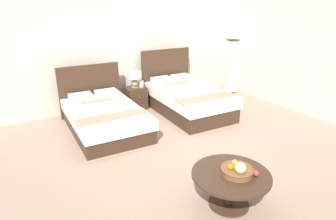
{
  "coord_description": "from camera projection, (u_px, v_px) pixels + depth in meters",
  "views": [
    {
      "loc": [
        -2.7,
        -3.95,
        2.51
      ],
      "look_at": [
        -0.12,
        0.42,
        0.6
      ],
      "focal_mm": 31.57,
      "sensor_mm": 36.0,
      "label": 1
    }
  ],
  "objects": [
    {
      "name": "ground_plane",
      "position": [
        186.0,
        147.0,
        5.35
      ],
      "size": [
        10.33,
        9.23,
        0.02
      ],
      "primitive_type": "cube",
      "color": "#A0826D"
    },
    {
      "name": "wall_back",
      "position": [
        122.0,
        48.0,
        7.12
      ],
      "size": [
        10.33,
        0.12,
        2.81
      ],
      "primitive_type": "cube",
      "color": "beige",
      "rests_on": "ground"
    },
    {
      "name": "wall_side_right",
      "position": [
        299.0,
        50.0,
        6.78
      ],
      "size": [
        0.12,
        4.83,
        2.81
      ],
      "primitive_type": "cube",
      "color": "silver",
      "rests_on": "ground"
    },
    {
      "name": "bed_near_window",
      "position": [
        104.0,
        117.0,
        5.99
      ],
      "size": [
        1.42,
        2.16,
        1.16
      ],
      "color": "#3F291B",
      "rests_on": "ground"
    },
    {
      "name": "bed_near_corner",
      "position": [
        186.0,
        99.0,
        6.92
      ],
      "size": [
        1.4,
        2.26,
        1.33
      ],
      "color": "#3F291B",
      "rests_on": "ground"
    },
    {
      "name": "nightstand",
      "position": [
        136.0,
        98.0,
        7.12
      ],
      "size": [
        0.47,
        0.42,
        0.54
      ],
      "color": "#3F291B",
      "rests_on": "ground"
    },
    {
      "name": "table_lamp",
      "position": [
        135.0,
        77.0,
        6.95
      ],
      "size": [
        0.34,
        0.34,
        0.37
      ],
      "color": "tan",
      "rests_on": "nightstand"
    },
    {
      "name": "vase",
      "position": [
        141.0,
        84.0,
        7.03
      ],
      "size": [
        0.11,
        0.11,
        0.17
      ],
      "color": "silver",
      "rests_on": "nightstand"
    },
    {
      "name": "coffee_table",
      "position": [
        231.0,
        181.0,
        3.72
      ],
      "size": [
        0.99,
        0.99,
        0.47
      ],
      "color": "#3F291B",
      "rests_on": "ground"
    },
    {
      "name": "fruit_bowl",
      "position": [
        237.0,
        170.0,
        3.64
      ],
      "size": [
        0.41,
        0.41,
        0.21
      ],
      "color": "brown",
      "rests_on": "coffee_table"
    },
    {
      "name": "loose_apple",
      "position": [
        256.0,
        173.0,
        3.62
      ],
      "size": [
        0.07,
        0.07,
        0.07
      ],
      "color": "#B53E30",
      "rests_on": "coffee_table"
    },
    {
      "name": "floor_lamp_corner",
      "position": [
        231.0,
        67.0,
        8.18
      ],
      "size": [
        0.26,
        0.26,
        1.49
      ],
      "color": "black",
      "rests_on": "ground"
    }
  ]
}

